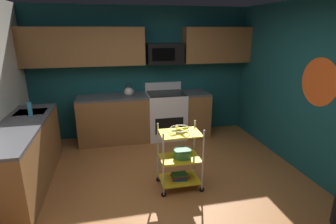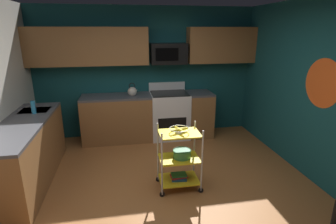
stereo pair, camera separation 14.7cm
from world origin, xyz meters
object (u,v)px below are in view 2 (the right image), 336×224
oven_range (169,115)px  fruit_bowl (179,130)px  rolling_cart (179,158)px  book_stack (179,176)px  mixing_bowl_large (182,154)px  microwave (168,54)px  dish_soap_bottle (33,107)px  kettle (132,91)px

oven_range → fruit_bowl: size_ratio=4.04×
rolling_cart → book_stack: (0.00, 0.00, -0.29)m
fruit_bowl → mixing_bowl_large: size_ratio=1.08×
microwave → oven_range: bearing=-89.7°
rolling_cart → dish_soap_bottle: bearing=155.6°
microwave → rolling_cart: (-0.20, -2.00, -1.25)m
kettle → dish_soap_bottle: bearing=-148.4°
oven_range → dish_soap_bottle: bearing=-157.4°
microwave → kettle: size_ratio=2.65×
dish_soap_bottle → microwave: bearing=24.9°
fruit_bowl → mixing_bowl_large: bearing=0.0°
microwave → kettle: 1.02m
book_stack → kettle: 2.13m
mixing_bowl_large → microwave: bearing=85.3°
fruit_bowl → kettle: 1.97m
rolling_cart → mixing_bowl_large: size_ratio=3.63×
rolling_cart → dish_soap_bottle: size_ratio=4.57×
fruit_bowl → book_stack: size_ratio=1.12×
microwave → fruit_bowl: bearing=-95.8°
microwave → rolling_cart: 2.36m
kettle → mixing_bowl_large: bearing=-73.1°
oven_range → kettle: (-0.74, -0.00, 0.52)m
fruit_bowl → kettle: (-0.53, 1.89, 0.12)m
rolling_cart → mixing_bowl_large: (0.04, -0.00, 0.07)m
rolling_cart → microwave: bearing=84.2°
oven_range → rolling_cart: oven_range is taller
book_stack → mixing_bowl_large: bearing=-0.0°
microwave → fruit_bowl: (-0.20, -2.00, -0.82)m
kettle → oven_range: bearing=0.3°
mixing_bowl_large → kettle: (-0.57, 1.89, 0.48)m
mixing_bowl_large → book_stack: bearing=180.0°
oven_range → kettle: kettle is taller
fruit_bowl → kettle: bearing=105.7°
dish_soap_bottle → kettle: bearing=31.6°
oven_range → microwave: (-0.00, 0.10, 1.22)m
book_stack → kettle: (-0.53, 1.89, 0.83)m
oven_range → microwave: microwave is taller
fruit_bowl → rolling_cart: bearing=116.6°
kettle → microwave: bearing=8.4°
rolling_cart → kettle: kettle is taller
oven_range → dish_soap_bottle: dish_soap_bottle is taller
microwave → book_stack: microwave is taller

